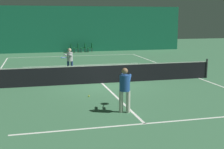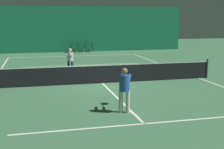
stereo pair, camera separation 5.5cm
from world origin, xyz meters
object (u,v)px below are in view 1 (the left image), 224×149
at_px(player_near, 125,86).
at_px(courtside_chair_0, 70,47).
at_px(tennis_net, 102,73).
at_px(player_far, 70,59).
at_px(courtside_chair_3, 91,47).
at_px(courtside_chair_2, 84,47).
at_px(courtside_chair_1, 77,47).
at_px(tennis_ball, 89,96).

bearing_deg(player_near, courtside_chair_0, 20.99).
relative_size(tennis_net, courtside_chair_0, 14.29).
distance_m(player_far, courtside_chair_3, 11.93).
distance_m(tennis_net, courtside_chair_2, 14.79).
bearing_deg(courtside_chair_1, player_near, -2.79).
xyz_separation_m(courtside_chair_0, tennis_ball, (-1.16, -17.33, -0.45)).
bearing_deg(courtside_chair_2, player_far, -13.02).
relative_size(tennis_net, player_far, 7.96).
bearing_deg(courtside_chair_2, tennis_ball, -8.23).
bearing_deg(player_near, courtside_chair_3, 15.14).
xyz_separation_m(tennis_net, player_near, (-0.26, -5.03, 0.42)).
bearing_deg(player_far, courtside_chair_2, -164.67).
distance_m(tennis_net, courtside_chair_1, 14.74).
relative_size(courtside_chair_1, courtside_chair_2, 1.00).
distance_m(player_near, tennis_ball, 2.73).
height_order(tennis_net, courtside_chair_3, tennis_net).
relative_size(courtside_chair_0, courtside_chair_1, 1.00).
bearing_deg(courtside_chair_1, tennis_ball, -6.03).
distance_m(courtside_chair_3, tennis_ball, 17.62).
height_order(player_far, courtside_chair_0, player_far).
bearing_deg(tennis_ball, courtside_chair_3, 79.59).
relative_size(tennis_net, courtside_chair_3, 14.29).
bearing_deg(player_near, player_far, 28.75).
relative_size(player_far, courtside_chair_2, 1.80).
height_order(courtside_chair_1, tennis_ball, courtside_chair_1).
xyz_separation_m(player_far, courtside_chair_2, (2.65, 11.46, -0.39)).
distance_m(courtside_chair_1, courtside_chair_2, 0.68).
xyz_separation_m(player_near, tennis_ball, (-0.87, 2.43, -0.90)).
distance_m(player_near, courtside_chair_1, 19.79).
height_order(player_near, courtside_chair_2, player_near).
distance_m(tennis_net, player_near, 5.06).
distance_m(courtside_chair_0, courtside_chair_1, 0.68).
relative_size(courtside_chair_0, tennis_ball, 12.73).
distance_m(courtside_chair_1, courtside_chair_3, 1.35).
relative_size(player_near, courtside_chair_2, 1.90).
xyz_separation_m(tennis_net, courtside_chair_3, (2.05, 14.73, -0.03)).
bearing_deg(courtside_chair_2, player_near, -4.74).
bearing_deg(player_far, tennis_net, 49.59).
bearing_deg(player_near, courtside_chair_1, 19.03).
xyz_separation_m(tennis_net, courtside_chair_1, (0.70, 14.73, -0.03)).
height_order(courtside_chair_1, courtside_chair_3, same).
distance_m(courtside_chair_2, courtside_chair_3, 0.68).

